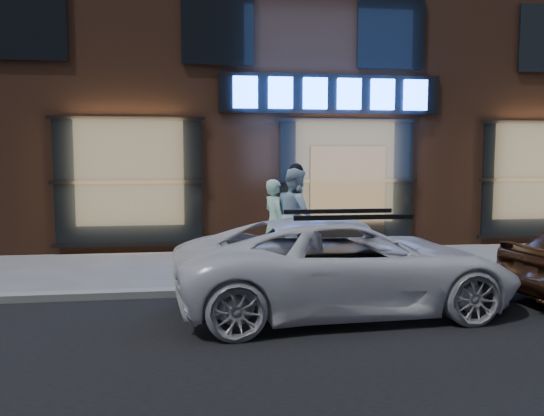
{
  "coord_description": "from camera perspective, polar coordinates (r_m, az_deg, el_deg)",
  "views": [
    {
      "loc": [
        -3.45,
        -8.15,
        2.13
      ],
      "look_at": [
        -2.11,
        1.6,
        1.2
      ],
      "focal_mm": 35.0,
      "sensor_mm": 36.0,
      "label": 1
    }
  ],
  "objects": [
    {
      "name": "ground",
      "position": [
        9.1,
        14.84,
        -8.32
      ],
      "size": [
        90.0,
        90.0,
        0.0
      ],
      "primitive_type": "plane",
      "color": "slate",
      "rests_on": "ground"
    },
    {
      "name": "curb",
      "position": [
        9.09,
        14.85,
        -7.95
      ],
      "size": [
        60.0,
        0.25,
        0.12
      ],
      "primitive_type": "cube",
      "color": "gray",
      "rests_on": "ground"
    },
    {
      "name": "storefront_building",
      "position": [
        16.77,
        4.32,
        15.75
      ],
      "size": [
        30.2,
        8.28,
        10.3
      ],
      "color": "#54301E",
      "rests_on": "ground"
    },
    {
      "name": "man_bowtie",
      "position": [
        10.69,
        0.28,
        -1.46
      ],
      "size": [
        0.6,
        0.72,
        1.7
      ],
      "primitive_type": "imported",
      "rotation": [
        0.0,
        0.0,
        1.92
      ],
      "color": "#BCF8D8",
      "rests_on": "ground"
    },
    {
      "name": "man_cap",
      "position": [
        10.64,
        2.59,
        -0.87
      ],
      "size": [
        0.82,
        1.01,
        1.94
      ],
      "primitive_type": "imported",
      "rotation": [
        0.0,
        0.0,
        1.67
      ],
      "color": "silver",
      "rests_on": "ground"
    },
    {
      "name": "white_suv",
      "position": [
        7.47,
        7.87,
        -6.03
      ],
      "size": [
        4.83,
        2.43,
        1.31
      ],
      "primitive_type": "imported",
      "rotation": [
        0.0,
        0.0,
        1.63
      ],
      "color": "white",
      "rests_on": "ground"
    }
  ]
}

